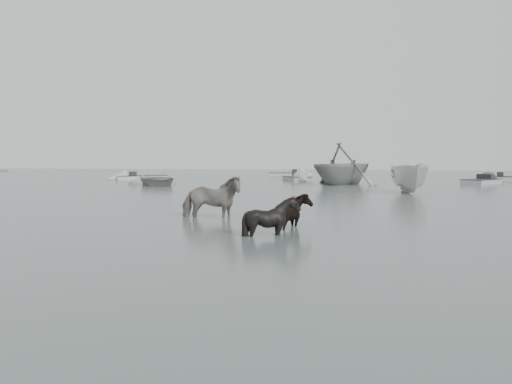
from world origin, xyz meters
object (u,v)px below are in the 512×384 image
at_px(rowboat_lead, 156,178).
at_px(pony_pinto, 211,191).
at_px(pony_dark, 294,205).
at_px(pony_black, 271,208).

bearing_deg(rowboat_lead, pony_pinto, -95.65).
xyz_separation_m(pony_pinto, pony_dark, (2.97, -1.84, -0.23)).
distance_m(pony_dark, pony_black, 1.51).
bearing_deg(pony_black, pony_dark, -2.94).
bearing_deg(pony_pinto, rowboat_lead, 22.82).
bearing_deg(pony_pinto, pony_black, -146.44).
distance_m(pony_pinto, pony_black, 4.15).
bearing_deg(pony_dark, rowboat_lead, 25.61).
bearing_deg(rowboat_lead, pony_dark, -91.20).
relative_size(pony_dark, pony_black, 0.93).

